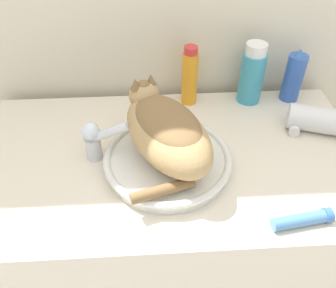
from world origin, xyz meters
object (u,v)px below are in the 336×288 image
at_px(hair_dryer, 316,120).
at_px(shampoo_bottle_tall, 190,77).
at_px(faucet, 96,138).
at_px(cream_tube, 303,220).
at_px(cat, 166,130).
at_px(mouthwash_bottle, 252,74).
at_px(spray_bottle_trigger, 294,77).

bearing_deg(hair_dryer, shampoo_bottle_tall, 173.82).
relative_size(faucet, cream_tube, 0.96).
bearing_deg(shampoo_bottle_tall, faucet, -137.35).
bearing_deg(cat, shampoo_bottle_tall, -43.40).
relative_size(mouthwash_bottle, hair_dryer, 1.05).
height_order(cat, hair_dryer, cat).
relative_size(shampoo_bottle_tall, mouthwash_bottle, 0.98).
relative_size(shampoo_bottle_tall, spray_bottle_trigger, 1.11).
bearing_deg(cat, spray_bottle_trigger, -81.64).
bearing_deg(hair_dryer, faucet, -153.41).
bearing_deg(hair_dryer, cat, -145.25).
bearing_deg(cat, cream_tube, -150.59).
bearing_deg(cream_tube, cat, 145.63).
distance_m(cat, faucet, 0.20).
bearing_deg(spray_bottle_trigger, cream_tube, -104.31).
distance_m(shampoo_bottle_tall, cream_tube, 0.56).
xyz_separation_m(shampoo_bottle_tall, cream_tube, (0.21, -0.51, -0.08)).
height_order(spray_bottle_trigger, cream_tube, spray_bottle_trigger).
bearing_deg(hair_dryer, mouthwash_bottle, 152.44).
bearing_deg(cream_tube, faucet, 152.85).
bearing_deg(mouthwash_bottle, shampoo_bottle_tall, 180.00).
xyz_separation_m(mouthwash_bottle, hair_dryer, (0.16, -0.17, -0.06)).
relative_size(cat, mouthwash_bottle, 1.77).
distance_m(cat, mouthwash_bottle, 0.42).
xyz_separation_m(shampoo_bottle_tall, mouthwash_bottle, (0.20, 0.00, 0.00)).
bearing_deg(mouthwash_bottle, spray_bottle_trigger, -0.00).
xyz_separation_m(faucet, spray_bottle_trigger, (0.62, 0.26, 0.01)).
bearing_deg(faucet, cat, 1.40).
distance_m(mouthwash_bottle, cream_tube, 0.52).
relative_size(cat, cream_tube, 2.43).
height_order(mouthwash_bottle, spray_bottle_trigger, mouthwash_bottle).
xyz_separation_m(cat, cream_tube, (0.31, -0.21, -0.11)).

